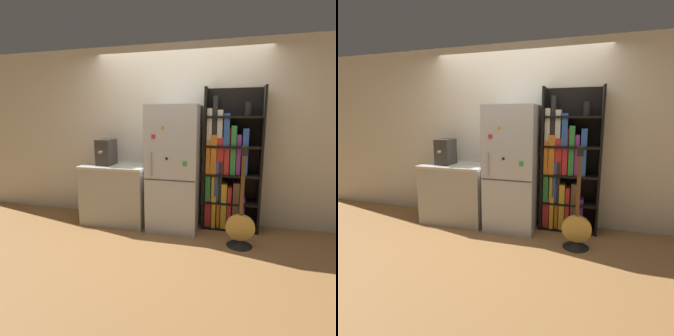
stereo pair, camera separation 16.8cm
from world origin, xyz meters
TOP-DOWN VIEW (x-y plane):
  - ground_plane at (0.00, 0.00)m, footprint 16.00×16.00m
  - wall_back at (0.00, 0.47)m, footprint 8.00×0.05m
  - refrigerator at (-0.00, 0.13)m, footprint 0.68×0.66m
  - bookshelf at (0.71, 0.31)m, footprint 0.78×0.32m
  - kitchen_counter at (-0.89, 0.15)m, footprint 0.97×0.63m
  - espresso_machine at (-1.03, 0.13)m, footprint 0.21×0.37m
  - guitar at (0.91, -0.24)m, footprint 0.35×0.32m

SIDE VIEW (x-z plane):
  - ground_plane at x=0.00m, z-range 0.00..0.00m
  - guitar at x=0.91m, z-range -0.45..0.80m
  - kitchen_counter at x=-0.89m, z-range 0.00..0.88m
  - bookshelf at x=0.71m, z-range -0.12..1.84m
  - refrigerator at x=0.00m, z-range 0.00..1.72m
  - espresso_machine at x=-1.03m, z-range 0.88..1.25m
  - wall_back at x=0.00m, z-range 0.00..2.60m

